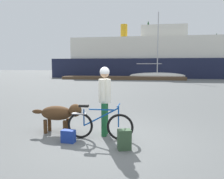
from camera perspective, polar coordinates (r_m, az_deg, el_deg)
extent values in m
plane|color=#595B5B|center=(5.55, -0.53, -12.99)|extent=(160.00, 160.00, 0.00)
torus|color=black|center=(5.44, 2.11, -9.73)|extent=(0.66, 0.06, 0.66)
torus|color=black|center=(5.65, -8.25, -9.18)|extent=(0.66, 0.06, 0.66)
cube|color=navy|center=(5.41, -2.68, -5.23)|extent=(0.65, 0.03, 0.03)
cube|color=navy|center=(5.46, -2.88, -7.13)|extent=(0.87, 0.03, 0.49)
cylinder|color=navy|center=(5.57, -7.30, -7.17)|extent=(0.03, 0.03, 0.42)
cylinder|color=navy|center=(5.38, 1.69, -7.05)|extent=(0.03, 0.03, 0.52)
cube|color=black|center=(5.51, -7.34, -4.23)|extent=(0.24, 0.10, 0.06)
cylinder|color=navy|center=(5.32, 1.70, -4.11)|extent=(0.03, 0.44, 0.03)
cube|color=slate|center=(5.58, -8.50, -6.20)|extent=(0.36, 0.14, 0.02)
cylinder|color=#19592D|center=(5.93, -1.67, -7.36)|extent=(0.14, 0.14, 0.87)
cylinder|color=#19592D|center=(5.72, -2.09, -7.87)|extent=(0.14, 0.14, 0.87)
cylinder|color=silver|center=(5.69, -1.91, -0.37)|extent=(0.32, 0.32, 0.61)
cylinder|color=silver|center=(5.91, -1.50, 0.22)|extent=(0.09, 0.09, 0.54)
cylinder|color=silver|center=(5.48, -2.35, -0.25)|extent=(0.09, 0.09, 0.54)
sphere|color=tan|center=(5.66, -1.92, 4.31)|extent=(0.23, 0.23, 0.23)
sphere|color=white|center=(5.66, -1.92, 4.61)|extent=(0.25, 0.25, 0.25)
ellipsoid|color=#472D19|center=(6.19, -14.18, -5.92)|extent=(0.86, 0.46, 0.39)
sphere|color=#472D19|center=(5.99, -9.52, -5.34)|extent=(0.34, 0.34, 0.34)
ellipsoid|color=#472D19|center=(6.43, -18.72, -5.45)|extent=(0.32, 0.12, 0.12)
cylinder|color=#472D19|center=(6.29, -11.30, -9.02)|extent=(0.10, 0.10, 0.37)
cylinder|color=#472D19|center=(6.06, -12.14, -9.61)|extent=(0.10, 0.10, 0.37)
cylinder|color=#472D19|center=(6.50, -15.91, -8.64)|extent=(0.10, 0.10, 0.37)
cylinder|color=#472D19|center=(6.28, -16.89, -9.19)|extent=(0.10, 0.10, 0.37)
cube|color=#334C33|center=(4.91, 3.21, -12.85)|extent=(0.33, 0.28, 0.44)
cube|color=navy|center=(5.45, -11.25, -11.81)|extent=(0.34, 0.21, 0.30)
cube|color=brown|center=(29.65, 2.83, 3.04)|extent=(16.20, 2.73, 0.40)
cube|color=#191E38|center=(36.37, 8.38, 5.52)|extent=(28.06, 8.68, 2.89)
cube|color=silver|center=(36.47, 8.45, 10.31)|extent=(22.44, 7.29, 3.20)
cube|color=silver|center=(36.80, 13.02, 14.10)|extent=(6.73, 5.21, 1.80)
cylinder|color=#BF8C19|center=(36.98, 3.13, 14.68)|extent=(1.10, 1.10, 2.40)
ellipsoid|color=silver|center=(30.98, 11.62, 3.51)|extent=(7.56, 2.12, 0.90)
cylinder|color=#B2B2B7|center=(31.11, 11.80, 11.83)|extent=(0.14, 0.14, 8.11)
cylinder|color=#B2B2B7|center=(30.92, 9.57, 6.61)|extent=(3.40, 0.10, 0.10)
cylinder|color=#4C331E|center=(54.16, -0.58, 5.51)|extent=(0.35, 0.35, 2.37)
cone|color=#143819|center=(54.28, -0.58, 10.07)|extent=(2.82, 2.82, 6.26)
cylinder|color=#4C331E|center=(52.92, 9.19, 5.86)|extent=(0.42, 0.42, 3.20)
cone|color=#19471E|center=(53.25, 9.31, 12.45)|extent=(4.30, 4.30, 9.02)
cylinder|color=#4C331E|center=(54.78, 25.14, 4.94)|extent=(0.38, 0.38, 2.40)
cone|color=#143819|center=(54.91, 25.36, 9.69)|extent=(3.04, 3.04, 6.70)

